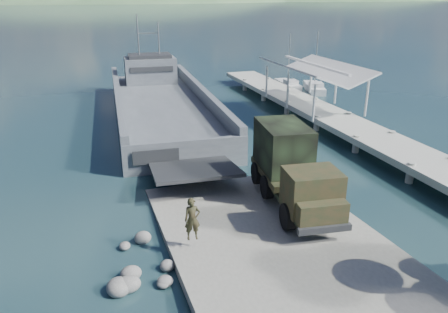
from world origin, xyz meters
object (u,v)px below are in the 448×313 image
(military_truck, at_px, (291,167))
(sailboat_near, at_px, (314,88))
(sailboat_far, at_px, (288,85))
(soldier, at_px, (193,227))
(landing_craft, at_px, (162,109))
(pier, at_px, (318,104))

(military_truck, bearing_deg, sailboat_near, 65.13)
(sailboat_near, height_order, sailboat_far, sailboat_near)
(military_truck, height_order, soldier, military_truck)
(military_truck, distance_m, sailboat_far, 33.69)
(soldier, bearing_deg, landing_craft, 86.68)
(sailboat_near, bearing_deg, pier, -99.32)
(pier, bearing_deg, soldier, -132.49)
(pier, height_order, landing_craft, landing_craft)
(soldier, bearing_deg, military_truck, 28.72)
(landing_craft, relative_size, soldier, 16.93)
(landing_craft, relative_size, sailboat_far, 4.91)
(landing_craft, height_order, soldier, landing_craft)
(sailboat_near, xyz_separation_m, sailboat_far, (-2.21, 2.82, -0.02))
(pier, relative_size, sailboat_near, 5.91)
(sailboat_far, bearing_deg, pier, -100.52)
(military_truck, relative_size, soldier, 4.40)
(sailboat_near, relative_size, sailboat_far, 1.07)
(pier, bearing_deg, sailboat_far, 74.19)
(military_truck, xyz_separation_m, sailboat_far, (14.69, 30.24, -2.13))
(pier, bearing_deg, landing_craft, 157.43)
(soldier, xyz_separation_m, sailboat_far, (21.10, 33.21, -1.14))
(pier, height_order, soldier, pier)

